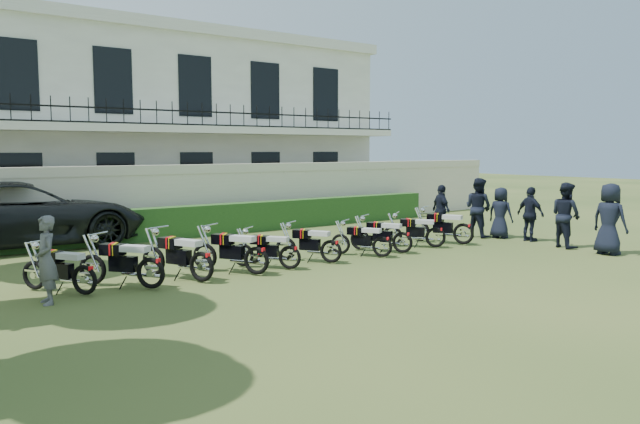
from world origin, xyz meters
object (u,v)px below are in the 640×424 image
object	(u,v)px
motorcycle_6	(382,242)
officer_3	(500,213)
motorcycle_3	(256,254)
motorcycle_9	(463,229)
motorcycle_8	(436,232)
suv	(20,215)
motorcycle_0	(84,272)
inspector	(46,260)
officer_2	(530,214)
officer_1	(566,215)
officer_4	(478,208)
motorcycle_2	(202,259)
officer_5	(441,210)
officer_0	(609,219)
motorcycle_4	(290,252)
motorcycle_7	(403,237)
motorcycle_5	(331,246)
motorcycle_1	(151,265)

from	to	relation	value
motorcycle_6	officer_3	distance (m)	5.48
motorcycle_3	motorcycle_9	xyz separation A→B (m)	(7.15, 0.16, -0.00)
motorcycle_3	motorcycle_8	distance (m)	6.09
suv	motorcycle_0	bearing A→B (deg)	177.11
inspector	officer_2	xyz separation A→B (m)	(13.76, -0.63, 0.03)
officer_1	officer_2	bearing A→B (deg)	5.49
motorcycle_0	officer_1	xyz separation A→B (m)	(12.80, -2.17, 0.47)
motorcycle_0	officer_2	size ratio (longest dim) A/B	0.96
officer_1	officer_4	size ratio (longest dim) A/B	0.99
motorcycle_6	officer_2	world-z (taller)	officer_2
motorcycle_2	officer_5	size ratio (longest dim) A/B	1.14
inspector	officer_0	xyz separation A→B (m)	(13.37, -3.32, 0.15)
officer_1	motorcycle_3	bearing A→B (deg)	94.42
motorcycle_4	motorcycle_8	xyz separation A→B (m)	(5.13, 0.18, 0.02)
officer_0	suv	bearing A→B (deg)	50.36
motorcycle_7	motorcycle_8	size ratio (longest dim) A/B	1.12
motorcycle_2	officer_3	xyz separation A→B (m)	(10.56, 0.42, 0.30)
motorcycle_6	motorcycle_8	bearing A→B (deg)	-22.90
motorcycle_4	officer_0	bearing A→B (deg)	-58.37
officer_1	motorcycle_5	bearing A→B (deg)	89.84
motorcycle_4	officer_3	bearing A→B (deg)	-33.42
motorcycle_5	inspector	size ratio (longest dim) A/B	0.98
motorcycle_9	officer_2	size ratio (longest dim) A/B	1.09
motorcycle_2	officer_0	world-z (taller)	officer_0
motorcycle_4	motorcycle_3	bearing A→B (deg)	149.33
motorcycle_0	inspector	world-z (taller)	inspector
motorcycle_6	inspector	distance (m)	8.17
inspector	officer_1	size ratio (longest dim) A/B	0.87
motorcycle_5	motorcycle_0	bearing A→B (deg)	147.57
motorcycle_3	motorcycle_8	world-z (taller)	motorcycle_3
motorcycle_7	officer_3	bearing A→B (deg)	-23.10
motorcycle_0	officer_5	bearing A→B (deg)	-23.98
motorcycle_0	officer_5	xyz separation A→B (m)	(11.84, 1.68, 0.37)
inspector	officer_0	distance (m)	13.77
motorcycle_0	motorcycle_8	world-z (taller)	motorcycle_0
officer_2	motorcycle_2	bearing A→B (deg)	93.86
officer_1	motorcycle_9	bearing A→B (deg)	60.61
motorcycle_7	officer_4	xyz separation A→B (m)	(4.23, 0.90, 0.49)
motorcycle_7	inspector	xyz separation A→B (m)	(-9.02, -0.05, 0.36)
officer_1	officer_3	size ratio (longest dim) A/B	1.16
motorcycle_8	inspector	world-z (taller)	inspector
motorcycle_1	officer_2	world-z (taller)	officer_2
motorcycle_9	motorcycle_3	bearing A→B (deg)	156.88
suv	officer_4	xyz separation A→B (m)	(12.24, -6.31, -0.01)
motorcycle_2	motorcycle_6	xyz separation A→B (m)	(5.11, -0.03, -0.08)
motorcycle_6	motorcycle_7	size ratio (longest dim) A/B	0.92
motorcycle_2	motorcycle_5	distance (m)	3.53
motorcycle_3	motorcycle_4	size ratio (longest dim) A/B	1.20
motorcycle_6	officer_1	size ratio (longest dim) A/B	0.81
suv	motorcycle_6	bearing A→B (deg)	-136.31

